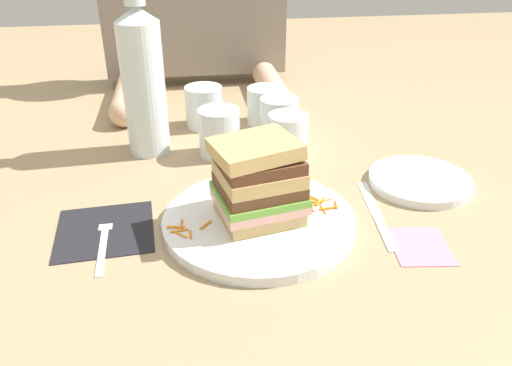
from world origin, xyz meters
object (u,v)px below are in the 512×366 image
at_px(empty_tumbler_1, 265,106).
at_px(side_plate, 420,181).
at_px(empty_tumbler_3, 219,133).
at_px(napkin_pink, 420,246).
at_px(empty_tumbler_0, 204,107).
at_px(water_bottle, 143,80).
at_px(main_plate, 259,221).
at_px(fork, 104,237).
at_px(sandwich, 258,181).
at_px(empty_tumbler_2, 279,119).
at_px(napkin_dark, 105,230).
at_px(knife, 377,215).
at_px(juice_glass, 288,139).

xyz_separation_m(empty_tumbler_1, side_plate, (0.22, -0.31, -0.03)).
bearing_deg(side_plate, empty_tumbler_3, 152.72).
bearing_deg(empty_tumbler_3, napkin_pink, -53.32).
bearing_deg(empty_tumbler_0, water_bottle, -135.30).
relative_size(main_plate, side_plate, 1.66).
distance_m(fork, side_plate, 0.52).
bearing_deg(water_bottle, fork, -100.91).
bearing_deg(main_plate, sandwich, 150.65).
height_order(main_plate, empty_tumbler_2, empty_tumbler_2).
bearing_deg(napkin_dark, sandwich, -4.72).
bearing_deg(sandwich, fork, -179.06).
distance_m(fork, empty_tumbler_1, 0.50).
xyz_separation_m(knife, empty_tumbler_2, (-0.10, 0.31, 0.04)).
distance_m(water_bottle, empty_tumbler_1, 0.29).
height_order(juice_glass, empty_tumbler_3, same).
relative_size(juice_glass, side_plate, 0.52).
xyz_separation_m(juice_glass, empty_tumbler_3, (-0.12, 0.04, 0.00)).
bearing_deg(napkin_pink, main_plate, 158.31).
relative_size(napkin_dark, empty_tumbler_2, 1.61).
bearing_deg(knife, juice_glass, 114.92).
distance_m(water_bottle, side_plate, 0.52).
height_order(napkin_dark, side_plate, side_plate).
bearing_deg(sandwich, juice_glass, 67.62).
xyz_separation_m(empty_tumbler_3, napkin_pink, (0.25, -0.34, -0.04)).
relative_size(knife, empty_tumbler_2, 2.29).
xyz_separation_m(knife, empty_tumbler_3, (-0.22, 0.25, 0.04)).
bearing_deg(knife, fork, -179.63).
bearing_deg(empty_tumbler_0, empty_tumbler_1, -0.98).
bearing_deg(water_bottle, napkin_pink, -44.36).
height_order(main_plate, napkin_pink, main_plate).
height_order(knife, empty_tumbler_2, empty_tumbler_2).
xyz_separation_m(empty_tumbler_0, empty_tumbler_3, (0.02, -0.15, 0.00)).
bearing_deg(main_plate, knife, -0.15).
relative_size(sandwich, empty_tumbler_2, 1.63).
bearing_deg(fork, knife, 0.37).
xyz_separation_m(empty_tumbler_2, side_plate, (0.20, -0.22, -0.04)).
distance_m(sandwich, knife, 0.20).
xyz_separation_m(fork, napkin_pink, (0.44, -0.08, -0.00)).
relative_size(main_plate, empty_tumbler_1, 3.60).
height_order(main_plate, water_bottle, water_bottle).
relative_size(fork, empty_tumbler_0, 1.90).
bearing_deg(napkin_pink, empty_tumbler_3, 126.68).
distance_m(side_plate, napkin_pink, 0.19).
height_order(water_bottle, napkin_pink, water_bottle).
height_order(empty_tumbler_2, empty_tumbler_3, empty_tumbler_3).
bearing_deg(side_plate, fork, -170.35).
distance_m(main_plate, side_plate, 0.30).
bearing_deg(empty_tumbler_3, sandwich, -81.96).
bearing_deg(napkin_dark, fork, -88.14).
distance_m(main_plate, empty_tumbler_0, 0.41).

